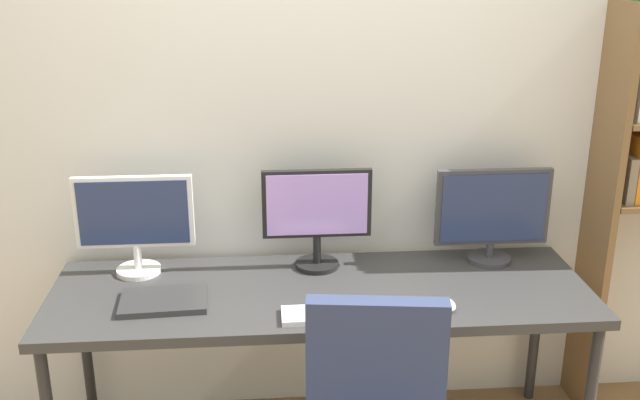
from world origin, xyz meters
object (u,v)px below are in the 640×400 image
at_px(monitor_right, 493,213).
at_px(laptop_closed, 164,301).
at_px(monitor_left, 135,220).
at_px(keyboard_main, 326,315).
at_px(computer_mouse, 448,305).
at_px(monitor_center, 317,213).
at_px(desk, 321,301).

distance_m(monitor_right, laptop_closed, 1.37).
xyz_separation_m(monitor_left, monitor_right, (1.46, 0.00, -0.01)).
bearing_deg(monitor_right, monitor_left, -180.00).
distance_m(keyboard_main, laptop_closed, 0.61).
relative_size(keyboard_main, computer_mouse, 3.35).
relative_size(monitor_right, laptop_closed, 1.49).
height_order(monitor_left, laptop_closed, monitor_left).
distance_m(monitor_center, computer_mouse, 0.65).
bearing_deg(laptop_closed, monitor_right, 9.17).
xyz_separation_m(monitor_center, monitor_right, (0.73, 0.00, -0.02)).
bearing_deg(keyboard_main, laptop_closed, 165.77).
relative_size(desk, laptop_closed, 6.57).
relative_size(computer_mouse, laptop_closed, 0.30).
height_order(monitor_center, keyboard_main, monitor_center).
bearing_deg(desk, monitor_right, 16.20).
relative_size(desk, keyboard_main, 6.54).
xyz_separation_m(monitor_right, computer_mouse, (-0.28, -0.41, -0.20)).
height_order(monitor_left, monitor_right, monitor_left).
bearing_deg(monitor_right, laptop_closed, -167.62).
bearing_deg(laptop_closed, monitor_center, 22.83).
xyz_separation_m(monitor_left, keyboard_main, (0.73, -0.44, -0.22)).
relative_size(desk, monitor_left, 4.47).
height_order(monitor_center, monitor_right, monitor_center).
bearing_deg(monitor_left, keyboard_main, -31.18).
bearing_deg(monitor_left, desk, -16.20).
bearing_deg(keyboard_main, monitor_left, 148.82).
distance_m(computer_mouse, laptop_closed, 1.06).
height_order(computer_mouse, laptop_closed, computer_mouse).
bearing_deg(monitor_right, keyboard_main, -148.81).
distance_m(monitor_left, monitor_right, 1.46).
bearing_deg(keyboard_main, monitor_right, 31.19).
distance_m(monitor_left, computer_mouse, 1.27).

